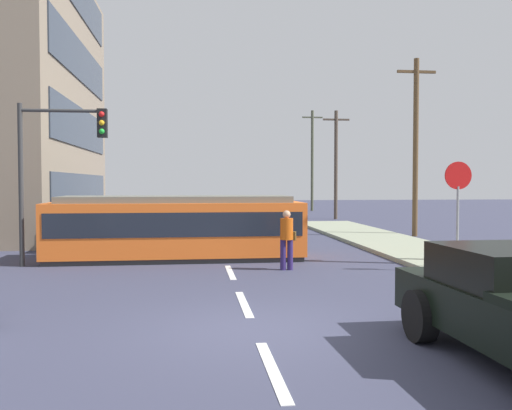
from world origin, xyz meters
name	(u,v)px	position (x,y,z in m)	size (l,w,h in m)	color
ground_plane	(222,254)	(0.00, 10.00, 0.00)	(120.00, 120.00, 0.00)	#37394F
sidewalk_curb_right	(468,266)	(6.80, 6.00, 0.07)	(3.20, 36.00, 0.14)	gray
lane_stripe_0	(272,369)	(0.00, -2.00, 0.01)	(0.16, 2.40, 0.01)	silver
lane_stripe_1	(244,304)	(0.00, 2.00, 0.01)	(0.16, 2.40, 0.01)	silver
lane_stripe_2	(230,272)	(0.00, 6.00, 0.01)	(0.16, 2.40, 0.01)	silver
lane_stripe_3	(216,240)	(0.00, 14.90, 0.01)	(0.16, 2.40, 0.01)	silver
lane_stripe_4	(211,228)	(0.00, 20.90, 0.01)	(0.16, 2.40, 0.01)	silver
streetcar_tram	(177,226)	(-1.52, 8.90, 1.05)	(8.03, 2.65, 2.02)	orange
city_bus	(175,217)	(-1.72, 14.46, 1.04)	(2.71, 5.25, 1.81)	#A8BFA9
pedestrian_crossing	(287,236)	(1.61, 6.28, 0.94)	(0.48, 0.36, 1.67)	navy
parked_sedan_mid	(82,230)	(-5.21, 12.86, 0.62)	(2.04, 4.52, 1.19)	navy
parked_sedan_far	(103,219)	(-5.53, 19.84, 0.62)	(2.15, 4.40, 1.19)	silver
stop_sign	(458,192)	(6.20, 5.44, 2.19)	(0.76, 0.07, 2.88)	gray
traffic_light_mast	(56,153)	(-4.95, 7.78, 3.32)	(2.53, 0.33, 4.74)	#333333
utility_pole_mid	(416,144)	(9.11, 15.44, 4.22)	(1.80, 0.24, 8.08)	brown
utility_pole_far	(336,162)	(8.63, 27.77, 3.83)	(1.80, 0.24, 7.30)	#4E4136
utility_pole_distant	(312,159)	(9.49, 39.19, 4.58)	(1.80, 0.24, 8.79)	#4C513B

